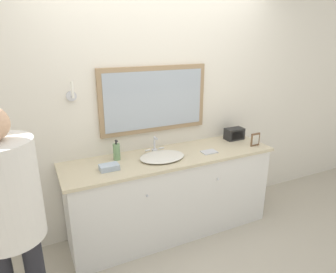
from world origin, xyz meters
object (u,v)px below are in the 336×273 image
Objects in this scene: sink_basin at (162,156)px; appliance_box at (234,134)px; person at (6,204)px; soap_bottle at (117,152)px; picture_frame at (255,140)px.

appliance_box is at bearing 8.77° from sink_basin.
soap_bottle is at bearing 37.43° from person.
picture_frame is at bearing 10.11° from person.
sink_basin is 3.11× the size of picture_frame.
sink_basin reaches higher than picture_frame.
picture_frame is (0.07, -0.27, 0.01)m from appliance_box.
soap_bottle is 1.36m from appliance_box.
person is (-0.90, -0.69, 0.05)m from soap_bottle.
person is at bearing -157.49° from sink_basin.
appliance_box is 1.47× the size of picture_frame.
soap_bottle is at bearing 169.23° from picture_frame.
picture_frame is at bearing -76.33° from appliance_box.
picture_frame is 2.36m from person.
soap_bottle reaches higher than sink_basin.
person is at bearing -163.13° from appliance_box.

